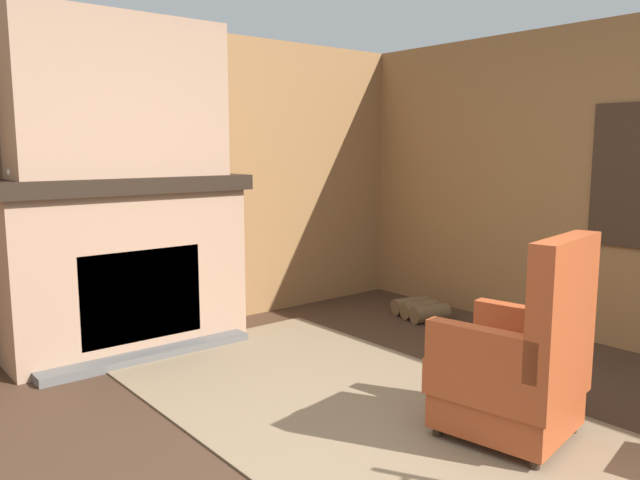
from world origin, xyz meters
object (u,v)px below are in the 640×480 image
(armchair, at_px, (518,368))
(decorative_plate_on_mantel, at_px, (135,158))
(oil_lamp_vase, at_px, (16,165))
(storage_case, at_px, (175,166))
(firewood_stack, at_px, (420,309))

(armchair, xyz_separation_m, decorative_plate_on_mantel, (-2.66, -0.80, 1.01))
(oil_lamp_vase, relative_size, storage_case, 1.31)
(armchair, bearing_deg, firewood_stack, -46.32)
(firewood_stack, xyz_separation_m, decorative_plate_on_mantel, (-0.84, -2.15, 1.31))
(armchair, relative_size, storage_case, 5.22)
(firewood_stack, relative_size, oil_lamp_vase, 1.92)
(firewood_stack, distance_m, oil_lamp_vase, 3.32)
(armchair, distance_m, decorative_plate_on_mantel, 2.96)
(storage_case, xyz_separation_m, decorative_plate_on_mantel, (-0.02, -0.30, 0.06))
(firewood_stack, relative_size, storage_case, 2.52)
(storage_case, bearing_deg, oil_lamp_vase, -90.01)
(firewood_stack, height_order, oil_lamp_vase, oil_lamp_vase)
(armchair, relative_size, firewood_stack, 2.07)
(oil_lamp_vase, relative_size, decorative_plate_on_mantel, 0.98)
(oil_lamp_vase, bearing_deg, firewood_stack, 74.52)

